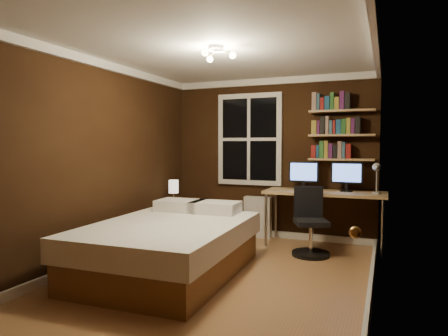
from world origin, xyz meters
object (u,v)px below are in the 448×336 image
at_px(bedside_lamp, 174,194).
at_px(monitor_right, 347,177).
at_px(desk_lamp, 376,178).
at_px(nightstand, 174,224).
at_px(monitor_left, 304,176).
at_px(office_chair, 310,230).
at_px(bed, 169,246).
at_px(radiator, 258,217).
at_px(desk, 324,195).

height_order(bedside_lamp, monitor_right, monitor_right).
height_order(bedside_lamp, desk_lamp, desk_lamp).
height_order(monitor_right, desk_lamp, desk_lamp).
distance_m(bedside_lamp, desk_lamp, 2.94).
height_order(nightstand, desk_lamp, desk_lamp).
distance_m(monitor_left, monitor_right, 0.61).
bearing_deg(monitor_left, office_chair, -70.43).
bearing_deg(bedside_lamp, monitor_left, 15.30).
distance_m(bed, office_chair, 1.92).
bearing_deg(office_chair, desk_lamp, 6.19).
xyz_separation_m(monitor_left, office_chair, (0.21, -0.59, -0.68)).
distance_m(nightstand, monitor_left, 2.11).
height_order(bed, desk_lamp, desk_lamp).
distance_m(bedside_lamp, radiator, 1.38).
distance_m(nightstand, desk, 2.31).
height_order(bed, monitor_right, monitor_right).
distance_m(radiator, monitor_left, 1.02).
bearing_deg(radiator, monitor_right, -5.77).
distance_m(desk_lamp, office_chair, 1.14).
height_order(bed, monitor_left, monitor_left).
bearing_deg(bedside_lamp, bed, -62.32).
bearing_deg(desk_lamp, nightstand, -172.85).
relative_size(nightstand, monitor_right, 1.12).
bearing_deg(desk, monitor_right, 15.98).
height_order(nightstand, desk, desk).
xyz_separation_m(bedside_lamp, office_chair, (2.11, -0.08, -0.37)).
height_order(monitor_left, office_chair, monitor_left).
height_order(monitor_left, desk_lamp, desk_lamp).
distance_m(nightstand, bedside_lamp, 0.46).
relative_size(bed, nightstand, 4.49).
height_order(bed, bedside_lamp, bedside_lamp).
bearing_deg(monitor_right, desk_lamp, -21.23).
bearing_deg(nightstand, desk, 21.72).
distance_m(bed, monitor_left, 2.38).
bearing_deg(monitor_left, bedside_lamp, -164.70).
bearing_deg(desk_lamp, office_chair, -151.03).
relative_size(nightstand, desk, 0.29).
relative_size(nightstand, radiator, 0.76).
xyz_separation_m(desk, monitor_right, (0.29, 0.08, 0.27)).
distance_m(monitor_left, desk_lamp, 1.02).
bearing_deg(nightstand, bedside_lamp, 0.00).
relative_size(monitor_left, monitor_right, 1.00).
relative_size(desk, monitor_left, 3.87).
bearing_deg(nightstand, desk_lamp, 17.76).
xyz_separation_m(monitor_right, desk_lamp, (0.40, -0.15, 0.01)).
bearing_deg(monitor_right, monitor_left, 180.00).
bearing_deg(bedside_lamp, office_chair, -2.09).
height_order(bedside_lamp, radiator, bedside_lamp).
bearing_deg(nightstand, office_chair, 8.52).
xyz_separation_m(nightstand, monitor_left, (1.89, 0.52, 0.76)).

